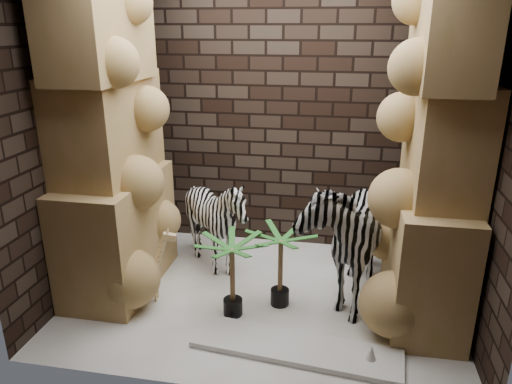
% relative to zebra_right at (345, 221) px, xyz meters
% --- Properties ---
extents(floor, '(3.50, 3.50, 0.00)m').
position_rel_zebra_right_xyz_m(floor, '(-0.73, -0.22, -0.73)').
color(floor, white).
rests_on(floor, ground).
extents(wall_back, '(3.50, 0.00, 3.50)m').
position_rel_zebra_right_xyz_m(wall_back, '(-0.73, 1.03, 0.77)').
color(wall_back, black).
rests_on(wall_back, ground).
extents(wall_front, '(3.50, 0.00, 3.50)m').
position_rel_zebra_right_xyz_m(wall_front, '(-0.73, -1.47, 0.77)').
color(wall_front, black).
rests_on(wall_front, ground).
extents(wall_left, '(0.00, 3.00, 3.00)m').
position_rel_zebra_right_xyz_m(wall_left, '(-2.48, -0.22, 0.77)').
color(wall_left, black).
rests_on(wall_left, ground).
extents(wall_right, '(0.00, 3.00, 3.00)m').
position_rel_zebra_right_xyz_m(wall_right, '(1.02, -0.22, 0.77)').
color(wall_right, black).
rests_on(wall_right, ground).
extents(rock_pillar_left, '(0.68, 1.30, 3.00)m').
position_rel_zebra_right_xyz_m(rock_pillar_left, '(-2.13, -0.22, 0.77)').
color(rock_pillar_left, tan).
rests_on(rock_pillar_left, floor).
extents(rock_pillar_right, '(0.58, 1.25, 3.00)m').
position_rel_zebra_right_xyz_m(rock_pillar_right, '(0.69, -0.22, 0.77)').
color(rock_pillar_right, tan).
rests_on(rock_pillar_right, floor).
extents(zebra_right, '(0.83, 1.32, 1.47)m').
position_rel_zebra_right_xyz_m(zebra_right, '(0.00, 0.00, 0.00)').
color(zebra_right, white).
rests_on(zebra_right, floor).
extents(zebra_left, '(0.86, 1.07, 0.97)m').
position_rel_zebra_right_xyz_m(zebra_left, '(-1.29, 0.22, -0.25)').
color(zebra_left, white).
rests_on(zebra_left, floor).
extents(giraffe_toy, '(0.39, 0.19, 0.73)m').
position_rel_zebra_right_xyz_m(giraffe_toy, '(-1.78, -0.47, -0.37)').
color(giraffe_toy, beige).
rests_on(giraffe_toy, floor).
extents(palm_front, '(0.36, 0.36, 0.74)m').
position_rel_zebra_right_xyz_m(palm_front, '(-0.55, -0.32, -0.36)').
color(palm_front, '#1A521B').
rests_on(palm_front, floor).
extents(palm_back, '(0.36, 0.36, 0.74)m').
position_rel_zebra_right_xyz_m(palm_back, '(-0.94, -0.56, -0.37)').
color(palm_back, '#1A521B').
rests_on(palm_back, floor).
extents(surfboard, '(1.68, 0.57, 0.05)m').
position_rel_zebra_right_xyz_m(surfboard, '(-0.34, -0.96, -0.71)').
color(surfboard, silver).
rests_on(surfboard, floor).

